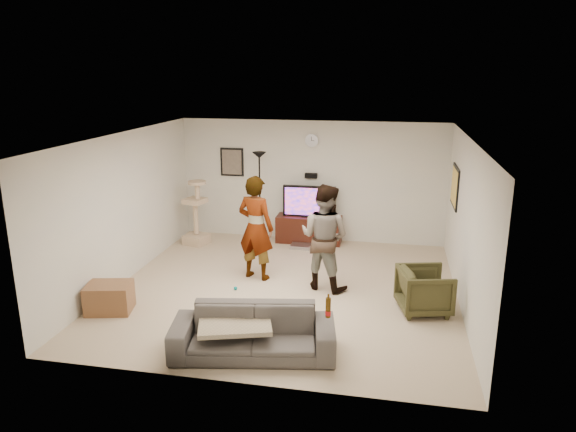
% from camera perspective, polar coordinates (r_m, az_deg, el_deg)
% --- Properties ---
extents(floor, '(5.50, 5.50, 0.02)m').
position_cam_1_polar(floor, '(8.78, -0.32, -7.94)').
color(floor, tan).
rests_on(floor, ground).
extents(ceiling, '(5.50, 5.50, 0.02)m').
position_cam_1_polar(ceiling, '(8.12, -0.35, 8.61)').
color(ceiling, white).
rests_on(ceiling, wall_back).
extents(wall_back, '(5.50, 0.04, 2.50)m').
position_cam_1_polar(wall_back, '(11.00, 2.54, 3.76)').
color(wall_back, white).
rests_on(wall_back, floor).
extents(wall_front, '(5.50, 0.04, 2.50)m').
position_cam_1_polar(wall_front, '(5.84, -5.79, -7.09)').
color(wall_front, white).
rests_on(wall_front, floor).
extents(wall_left, '(0.04, 5.50, 2.50)m').
position_cam_1_polar(wall_left, '(9.29, -17.19, 0.88)').
color(wall_left, white).
rests_on(wall_left, floor).
extents(wall_right, '(0.04, 5.50, 2.50)m').
position_cam_1_polar(wall_right, '(8.28, 18.65, -0.99)').
color(wall_right, white).
rests_on(wall_right, floor).
extents(wall_clock, '(0.26, 0.04, 0.26)m').
position_cam_1_polar(wall_clock, '(10.82, 2.57, 8.14)').
color(wall_clock, silver).
rests_on(wall_clock, wall_back).
extents(wall_speaker, '(0.25, 0.10, 0.10)m').
position_cam_1_polar(wall_speaker, '(10.91, 2.50, 4.37)').
color(wall_speaker, black).
rests_on(wall_speaker, wall_back).
extents(picture_back, '(0.42, 0.03, 0.52)m').
position_cam_1_polar(picture_back, '(11.29, -6.06, 5.81)').
color(picture_back, '#62584D').
rests_on(picture_back, wall_back).
extents(picture_right, '(0.03, 0.78, 0.62)m').
position_cam_1_polar(picture_right, '(9.76, 17.55, 3.05)').
color(picture_right, '#FDC04E').
rests_on(picture_right, wall_right).
extents(tv_stand, '(1.34, 0.45, 0.56)m').
position_cam_1_polar(tv_stand, '(11.00, 2.28, -1.45)').
color(tv_stand, black).
rests_on(tv_stand, floor).
extents(console_box, '(0.40, 0.30, 0.07)m').
position_cam_1_polar(console_box, '(10.72, 1.38, -3.27)').
color(console_box, '#ACACB8').
rests_on(console_box, floor).
extents(tv, '(1.08, 0.08, 0.64)m').
position_cam_1_polar(tv, '(10.84, 2.31, 1.60)').
color(tv, black).
rests_on(tv, tv_stand).
extents(tv_screen, '(1.00, 0.01, 0.57)m').
position_cam_1_polar(tv_screen, '(10.80, 2.27, 1.54)').
color(tv_screen, '#DC4A41').
rests_on(tv_screen, tv).
extents(floor_lamp, '(0.32, 0.32, 1.91)m').
position_cam_1_polar(floor_lamp, '(10.71, -3.06, 1.82)').
color(floor_lamp, black).
rests_on(floor_lamp, floor).
extents(cat_tree, '(0.53, 0.53, 1.35)m').
position_cam_1_polar(cat_tree, '(10.95, -9.95, 0.39)').
color(cat_tree, tan).
rests_on(cat_tree, floor).
extents(person_left, '(0.75, 0.60, 1.80)m').
position_cam_1_polar(person_left, '(8.96, -3.50, -1.28)').
color(person_left, '#B5B5B5').
rests_on(person_left, floor).
extents(person_right, '(1.02, 0.91, 1.74)m').
position_cam_1_polar(person_right, '(8.57, 3.93, -2.28)').
color(person_right, '#2F5A72').
rests_on(person_right, floor).
extents(sofa, '(2.15, 1.14, 0.60)m').
position_cam_1_polar(sofa, '(6.82, -3.78, -12.40)').
color(sofa, '#474240').
rests_on(sofa, floor).
extents(throw_blanket, '(1.07, 0.94, 0.06)m').
position_cam_1_polar(throw_blanket, '(6.83, -5.75, -11.41)').
color(throw_blanket, tan).
rests_on(throw_blanket, sofa).
extents(beer_bottle, '(0.06, 0.06, 0.25)m').
position_cam_1_polar(beer_bottle, '(6.47, 4.36, -9.83)').
color(beer_bottle, '#422805').
rests_on(beer_bottle, sofa).
extents(armchair, '(0.89, 0.87, 0.67)m').
position_cam_1_polar(armchair, '(8.14, 14.50, -7.79)').
color(armchair, '#35331A').
rests_on(armchair, floor).
extents(side_table, '(0.74, 0.61, 0.43)m').
position_cam_1_polar(side_table, '(8.38, -18.70, -8.34)').
color(side_table, brown).
rests_on(side_table, floor).
extents(toy_ball, '(0.06, 0.06, 0.06)m').
position_cam_1_polar(toy_ball, '(8.78, -5.68, -7.76)').
color(toy_ball, '#068286').
rests_on(toy_ball, floor).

